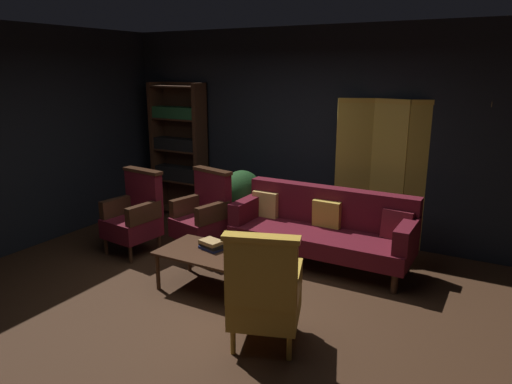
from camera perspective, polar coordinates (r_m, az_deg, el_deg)
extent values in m
plane|color=#331E11|center=(4.86, -4.75, -13.04)|extent=(10.00, 10.00, 0.00)
cube|color=black|center=(6.53, 7.17, 7.07)|extent=(7.20, 0.10, 2.80)
cube|color=black|center=(6.89, -23.33, 6.39)|extent=(0.10, 3.60, 2.80)
cube|color=#B29338|center=(6.23, 11.61, 2.30)|extent=(0.41, 0.25, 1.90)
cube|color=#B78E33|center=(6.10, 12.07, 10.76)|extent=(0.42, 0.26, 0.06)
cube|color=#B29338|center=(6.18, 15.57, 1.97)|extent=(0.46, 0.11, 1.90)
cube|color=#B78E33|center=(6.05, 16.18, 10.48)|extent=(0.46, 0.12, 0.06)
cube|color=#B29338|center=(6.16, 19.59, 1.60)|extent=(0.42, 0.24, 1.90)
cube|color=#B78E33|center=(6.03, 20.36, 10.14)|extent=(0.43, 0.24, 0.06)
cube|color=#B29338|center=(6.17, 23.62, 1.23)|extent=(0.46, 0.12, 1.90)
cube|color=#B78E33|center=(6.04, 24.52, 9.74)|extent=(0.46, 0.12, 0.06)
cube|color=#382114|center=(7.71, -11.75, 5.24)|extent=(0.06, 0.32, 2.05)
cube|color=#382114|center=(7.19, -6.66, 4.77)|extent=(0.06, 0.32, 2.05)
cube|color=#382114|center=(7.56, -8.59, 5.19)|extent=(0.90, 0.02, 2.05)
cube|color=#382114|center=(7.66, -9.00, -2.11)|extent=(0.86, 0.30, 0.02)
cube|color=#382114|center=(7.54, -9.14, 1.40)|extent=(0.86, 0.30, 0.02)
cube|color=black|center=(7.49, -9.28, 2.25)|extent=(0.78, 0.22, 0.21)
cube|color=#382114|center=(7.44, -9.30, 5.02)|extent=(0.86, 0.30, 0.02)
cube|color=black|center=(7.41, -9.43, 5.75)|extent=(0.78, 0.22, 0.17)
cube|color=#382114|center=(7.37, -9.45, 8.71)|extent=(0.86, 0.30, 0.02)
cube|color=#1E4C28|center=(7.35, -9.58, 9.45)|extent=(0.78, 0.22, 0.17)
cube|color=#382114|center=(7.34, -9.62, 12.46)|extent=(0.86, 0.30, 0.02)
cylinder|color=#382114|center=(5.81, -2.24, -6.97)|extent=(0.07, 0.07, 0.22)
cylinder|color=#382114|center=(5.16, 16.37, -10.55)|extent=(0.07, 0.07, 0.22)
cylinder|color=#382114|center=(6.30, 0.62, -5.21)|extent=(0.07, 0.07, 0.22)
cylinder|color=#382114|center=(5.70, 17.79, -8.18)|extent=(0.07, 0.07, 0.22)
cube|color=#4C0F19|center=(5.59, 7.73, -5.70)|extent=(2.10, 0.76, 0.20)
cube|color=#4C0F19|center=(5.77, 8.99, -1.66)|extent=(2.10, 0.18, 0.46)
cube|color=#4C0F19|center=(5.93, -1.02, -2.03)|extent=(0.16, 0.68, 0.26)
cube|color=#4C0F19|center=(5.26, 17.80, -4.97)|extent=(0.16, 0.68, 0.26)
cube|color=tan|center=(6.02, 1.18, -1.57)|extent=(0.34, 0.12, 0.34)
cube|color=#B79338|center=(5.69, 8.57, -2.71)|extent=(0.34, 0.14, 0.34)
cube|color=maroon|center=(5.47, 16.72, -3.91)|extent=(0.36, 0.19, 0.35)
cylinder|color=#382114|center=(5.11, -11.78, -9.41)|extent=(0.04, 0.04, 0.39)
cylinder|color=#382114|center=(4.61, -3.10, -11.86)|extent=(0.04, 0.04, 0.39)
cylinder|color=#382114|center=(5.49, -8.07, -7.48)|extent=(0.04, 0.04, 0.39)
cylinder|color=#382114|center=(5.03, 0.23, -9.47)|extent=(0.04, 0.04, 0.39)
cube|color=#382114|center=(4.96, -5.88, -7.28)|extent=(1.00, 0.64, 0.03)
cylinder|color=#B78E33|center=(4.35, 4.73, -14.95)|extent=(0.04, 0.04, 0.22)
cylinder|color=#B78E33|center=(4.41, -1.41, -14.47)|extent=(0.04, 0.04, 0.22)
cylinder|color=#B78E33|center=(3.96, 4.04, -18.22)|extent=(0.04, 0.04, 0.22)
cylinder|color=#B78E33|center=(4.03, -2.80, -17.61)|extent=(0.04, 0.04, 0.22)
cube|color=#B79338|center=(4.07, 1.16, -13.48)|extent=(0.71, 0.71, 0.24)
cube|color=#B79338|center=(3.69, 0.61, -9.82)|extent=(0.57, 0.30, 0.54)
cube|color=#B78E33|center=(3.58, 0.63, -5.60)|extent=(0.61, 0.32, 0.04)
cube|color=#B78E33|center=(3.94, 4.69, -10.79)|extent=(0.25, 0.50, 0.22)
cube|color=#B78E33|center=(4.00, -2.27, -10.29)|extent=(0.25, 0.50, 0.22)
cylinder|color=#382114|center=(6.21, -17.66, -6.26)|extent=(0.04, 0.04, 0.22)
cylinder|color=#382114|center=(5.86, -14.92, -7.30)|extent=(0.04, 0.04, 0.22)
cylinder|color=#382114|center=(6.47, -14.42, -5.15)|extent=(0.04, 0.04, 0.22)
cylinder|color=#382114|center=(6.14, -11.62, -6.07)|extent=(0.04, 0.04, 0.22)
cube|color=#4C0F19|center=(6.09, -14.80, -4.15)|extent=(0.62, 0.62, 0.24)
cube|color=#4C0F19|center=(6.12, -13.39, -0.15)|extent=(0.57, 0.18, 0.54)
cube|color=#382114|center=(6.05, -13.56, 2.51)|extent=(0.61, 0.19, 0.04)
cube|color=#382114|center=(6.20, -16.36, -1.69)|extent=(0.14, 0.51, 0.22)
cube|color=#382114|center=(5.84, -13.43, -2.49)|extent=(0.14, 0.51, 0.22)
cylinder|color=#382114|center=(6.06, -9.81, -6.26)|extent=(0.04, 0.04, 0.22)
cylinder|color=#382114|center=(5.73, -6.93, -7.42)|extent=(0.04, 0.04, 0.22)
cylinder|color=#382114|center=(6.33, -6.53, -5.19)|extent=(0.04, 0.04, 0.22)
cylinder|color=#382114|center=(6.02, -3.61, -6.23)|extent=(0.04, 0.04, 0.22)
cube|color=#4C0F19|center=(5.95, -6.79, -4.18)|extent=(0.67, 0.67, 0.24)
cube|color=#4C0F19|center=(5.98, -5.24, -0.13)|extent=(0.57, 0.24, 0.54)
cube|color=#382114|center=(5.92, -5.31, 2.58)|extent=(0.61, 0.26, 0.04)
cube|color=#382114|center=(6.06, -8.35, -1.61)|extent=(0.20, 0.51, 0.22)
cube|color=#382114|center=(5.71, -5.27, -2.54)|extent=(0.20, 0.51, 0.22)
cylinder|color=brown|center=(6.67, -1.67, -3.80)|extent=(0.28, 0.28, 0.28)
ellipsoid|color=#193D19|center=(6.55, -1.70, -0.38)|extent=(0.60, 0.60, 0.69)
cube|color=navy|center=(5.01, -5.43, -6.75)|extent=(0.27, 0.20, 0.03)
cube|color=black|center=(4.99, -5.44, -6.42)|extent=(0.28, 0.21, 0.03)
cube|color=#9E7A47|center=(4.98, -5.45, -6.03)|extent=(0.25, 0.21, 0.04)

